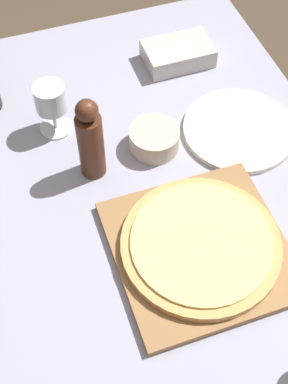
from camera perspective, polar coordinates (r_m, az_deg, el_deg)
The scene contains 9 objects.
ground_plane at distance 1.80m, azimuth 1.37°, elevation -13.44°, with size 12.00×12.00×0.00m, color #4C3D2D.
dining_table at distance 1.24m, azimuth 1.93°, elevation -2.50°, with size 0.83×1.23×0.73m.
cutting_board at distance 1.07m, azimuth 5.99°, elevation -6.08°, with size 0.34×0.34×0.02m.
pizza at distance 1.05m, azimuth 6.09°, elevation -5.54°, with size 0.32×0.32×0.02m.
pepper_mill at distance 1.11m, azimuth -5.74°, elevation 5.50°, with size 0.06×0.06×0.21m.
wine_glass at distance 1.22m, azimuth -9.92°, elevation 9.57°, with size 0.08×0.08×0.13m.
small_bowl at distance 1.21m, azimuth 1.10°, elevation 5.67°, with size 0.11×0.11×0.05m.
dinner_plate at distance 1.27m, azimuth 10.06°, elevation 6.56°, with size 0.26×0.26×0.01m.
food_container at distance 1.42m, azimuth 3.63°, elevation 14.51°, with size 0.17×0.11×0.05m.
Camera 1 is at (-0.26, -0.63, 1.67)m, focal length 50.00 mm.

